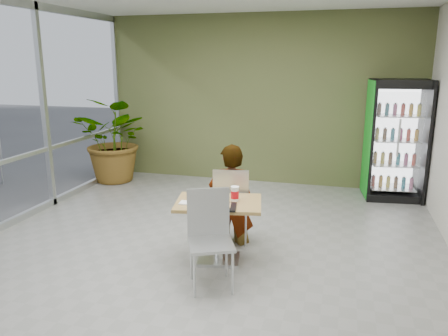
{
  "coord_description": "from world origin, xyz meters",
  "views": [
    {
      "loc": [
        1.59,
        -4.76,
        2.35
      ],
      "look_at": [
        0.15,
        0.47,
        1.0
      ],
      "focal_mm": 35.0,
      "sensor_mm": 36.0,
      "label": 1
    }
  ],
  "objects": [
    {
      "name": "chair_far",
      "position": [
        0.26,
        0.42,
        0.6
      ],
      "size": [
        0.52,
        0.52,
        1.02
      ],
      "rotation": [
        0.0,
        0.0,
        3.31
      ],
      "color": "#B8BBBD",
      "rests_on": "ground"
    },
    {
      "name": "soda_cup",
      "position": [
        0.43,
        -0.05,
        0.83
      ],
      "size": [
        0.1,
        0.1,
        0.17
      ],
      "color": "white",
      "rests_on": "dining_table"
    },
    {
      "name": "room_envelope",
      "position": [
        0.0,
        0.0,
        1.6
      ],
      "size": [
        6.0,
        7.0,
        3.2
      ],
      "primitive_type": null,
      "color": "silver",
      "rests_on": "ground"
    },
    {
      "name": "seated_woman",
      "position": [
        0.25,
        0.48,
        0.51
      ],
      "size": [
        0.65,
        0.48,
        1.62
      ],
      "primitive_type": "imported",
      "rotation": [
        0.0,
        0.0,
        3.31
      ],
      "color": "black",
      "rests_on": "ground"
    },
    {
      "name": "cafeteria_tray",
      "position": [
        0.32,
        -0.35,
        0.76
      ],
      "size": [
        0.44,
        0.35,
        0.02
      ],
      "primitive_type": "cube",
      "rotation": [
        0.0,
        0.0,
        0.19
      ],
      "color": "black",
      "rests_on": "dining_table"
    },
    {
      "name": "dining_table",
      "position": [
        0.25,
        -0.13,
        0.54
      ],
      "size": [
        1.1,
        0.86,
        0.75
      ],
      "rotation": [
        0.0,
        0.0,
        0.19
      ],
      "color": "#AA8649",
      "rests_on": "ground"
    },
    {
      "name": "ground",
      "position": [
        0.0,
        0.0,
        0.0
      ],
      "size": [
        7.0,
        7.0,
        0.0
      ],
      "primitive_type": "plane",
      "color": "gray",
      "rests_on": "ground"
    },
    {
      "name": "pizza_plate",
      "position": [
        0.24,
        -0.12,
        0.77
      ],
      "size": [
        0.36,
        0.32,
        0.03
      ],
      "color": "white",
      "rests_on": "dining_table"
    },
    {
      "name": "beverage_fridge",
      "position": [
        2.47,
        3.07,
        1.02
      ],
      "size": [
        1.01,
        0.81,
        2.04
      ],
      "rotation": [
        0.0,
        0.0,
        0.11
      ],
      "color": "black",
      "rests_on": "ground"
    },
    {
      "name": "chair_near",
      "position": [
        0.3,
        -0.64,
        0.6
      ],
      "size": [
        0.6,
        0.61,
        1.03
      ],
      "rotation": [
        0.0,
        0.0,
        0.42
      ],
      "color": "#B8BBBD",
      "rests_on": "ground"
    },
    {
      "name": "napkin_stack",
      "position": [
        -0.09,
        -0.3,
        0.76
      ],
      "size": [
        0.14,
        0.14,
        0.02
      ],
      "primitive_type": "cube",
      "rotation": [
        0.0,
        0.0,
        0.07
      ],
      "color": "white",
      "rests_on": "dining_table"
    },
    {
      "name": "potted_plant",
      "position": [
        -2.66,
        2.77,
        0.83
      ],
      "size": [
        1.64,
        1.46,
        1.66
      ],
      "primitive_type": "imported",
      "rotation": [
        0.0,
        0.0,
        -0.12
      ],
      "color": "#386829",
      "rests_on": "ground"
    }
  ]
}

